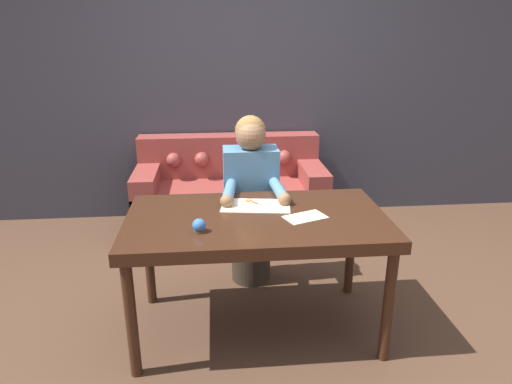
# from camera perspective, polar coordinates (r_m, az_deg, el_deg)

# --- Properties ---
(ground_plane) EXTENTS (16.00, 16.00, 0.00)m
(ground_plane) POSITION_cam_1_polar(r_m,az_deg,el_deg) (2.98, 2.02, -15.86)
(ground_plane) COLOR #4C3323
(wall_back) EXTENTS (8.00, 0.06, 2.60)m
(wall_back) POSITION_cam_1_polar(r_m,az_deg,el_deg) (4.32, -1.01, 13.87)
(wall_back) COLOR #383842
(wall_back) RESTS_ON ground_plane
(dining_table) EXTENTS (1.47, 0.81, 0.74)m
(dining_table) POSITION_cam_1_polar(r_m,az_deg,el_deg) (2.60, 0.08, -4.51)
(dining_table) COLOR #381E11
(dining_table) RESTS_ON ground_plane
(couch) EXTENTS (1.65, 0.77, 0.82)m
(couch) POSITION_cam_1_polar(r_m,az_deg,el_deg) (4.15, -3.18, -0.50)
(couch) COLOR brown
(couch) RESTS_ON ground_plane
(person) EXTENTS (0.43, 0.62, 1.20)m
(person) POSITION_cam_1_polar(r_m,az_deg,el_deg) (3.16, -0.64, -1.19)
(person) COLOR #33281E
(person) RESTS_ON ground_plane
(pattern_paper_main) EXTENTS (0.43, 0.28, 0.00)m
(pattern_paper_main) POSITION_cam_1_polar(r_m,az_deg,el_deg) (2.71, -0.02, -1.72)
(pattern_paper_main) COLOR beige
(pattern_paper_main) RESTS_ON dining_table
(pattern_paper_offcut) EXTENTS (0.26, 0.21, 0.00)m
(pattern_paper_offcut) POSITION_cam_1_polar(r_m,az_deg,el_deg) (2.56, 6.18, -3.14)
(pattern_paper_offcut) COLOR beige
(pattern_paper_offcut) RESTS_ON dining_table
(scissors) EXTENTS (0.20, 0.20, 0.01)m
(scissors) POSITION_cam_1_polar(r_m,az_deg,el_deg) (2.75, -0.19, -1.38)
(scissors) COLOR silver
(scissors) RESTS_ON dining_table
(pin_cushion) EXTENTS (0.07, 0.07, 0.07)m
(pin_cushion) POSITION_cam_1_polar(r_m,az_deg,el_deg) (2.38, -7.13, -4.23)
(pin_cushion) COLOR #4C3828
(pin_cushion) RESTS_ON dining_table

